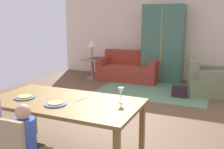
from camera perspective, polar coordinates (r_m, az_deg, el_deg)
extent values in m
cube|color=brown|center=(4.93, 3.82, -8.39)|extent=(6.80, 6.30, 0.02)
cube|color=beige|center=(7.72, 12.12, 9.13)|extent=(6.80, 0.10, 2.70)
cube|color=brown|center=(3.16, -10.39, -5.97)|extent=(1.81, 0.94, 0.04)
cube|color=brown|center=(4.09, -16.93, -7.76)|extent=(0.06, 0.06, 0.72)
cube|color=brown|center=(3.31, 6.63, -12.08)|extent=(0.06, 0.06, 0.72)
cylinder|color=slate|center=(3.36, -18.66, -4.82)|extent=(0.25, 0.25, 0.02)
cylinder|color=#E6A44B|center=(3.36, -18.68, -4.57)|extent=(0.17, 0.17, 0.01)
cylinder|color=#52719E|center=(3.01, -12.31, -6.39)|extent=(0.25, 0.25, 0.02)
cylinder|color=gold|center=(3.01, -12.33, -6.12)|extent=(0.17, 0.17, 0.01)
cylinder|color=silver|center=(3.02, 1.97, -6.22)|extent=(0.06, 0.06, 0.01)
cylinder|color=silver|center=(3.00, 1.98, -5.35)|extent=(0.01, 0.01, 0.09)
cone|color=silver|center=(2.98, 1.99, -3.69)|extent=(0.07, 0.07, 0.09)
cube|color=silver|center=(3.27, -14.87, -5.15)|extent=(0.03, 0.15, 0.01)
cube|color=silver|center=(3.15, -6.91, -5.48)|extent=(0.06, 0.17, 0.01)
cube|color=tan|center=(2.52, -22.53, -13.49)|extent=(0.42, 0.05, 0.42)
cylinder|color=#3858AB|center=(2.70, -18.64, -12.47)|extent=(0.22, 0.22, 0.33)
sphere|color=tan|center=(2.62, -18.98, -7.80)|extent=(0.15, 0.15, 0.15)
cube|color=#5B7E5B|center=(6.43, 9.05, -3.46)|extent=(2.60, 1.80, 0.01)
cube|color=#973426|center=(7.40, 3.68, 0.34)|extent=(1.71, 0.84, 0.42)
cube|color=#973426|center=(7.64, 4.59, 3.83)|extent=(1.71, 0.20, 0.40)
cube|color=#973426|center=(7.63, -1.71, 3.09)|extent=(0.18, 0.84, 0.20)
cube|color=#973426|center=(7.12, 9.52, 2.28)|extent=(0.18, 0.84, 0.20)
cube|color=#707754|center=(6.40, 20.21, -2.24)|extent=(0.99, 1.00, 0.42)
cube|color=#707754|center=(6.28, 17.41, 1.51)|extent=(0.36, 0.87, 0.40)
cube|color=#707754|center=(6.01, 20.83, -0.15)|extent=(0.86, 0.34, 0.20)
cube|color=#707754|center=(6.66, 20.03, 1.04)|extent=(0.86, 0.34, 0.20)
cube|color=#3E6551|center=(7.36, 11.18, 6.69)|extent=(1.10, 0.56, 2.10)
cube|color=gold|center=(7.09, 10.68, 6.51)|extent=(0.02, 0.01, 1.89)
sphere|color=gold|center=(7.09, 10.20, 6.54)|extent=(0.04, 0.04, 0.04)
sphere|color=gold|center=(7.07, 11.15, 6.48)|extent=(0.04, 0.04, 0.04)
cube|color=#A47B5E|center=(7.58, -4.38, 3.34)|extent=(0.56, 0.56, 0.03)
cylinder|color=#A47B5E|center=(7.62, -4.34, 1.18)|extent=(0.08, 0.08, 0.55)
cylinder|color=#A47B5E|center=(7.68, -4.31, -0.72)|extent=(0.36, 0.36, 0.03)
cylinder|color=brown|center=(7.57, -4.38, 3.52)|extent=(0.16, 0.16, 0.02)
cylinder|color=brown|center=(7.55, -4.40, 4.87)|extent=(0.02, 0.02, 0.34)
cone|color=beige|center=(7.52, -4.43, 6.84)|extent=(0.26, 0.26, 0.18)
cube|color=#A03633|center=(7.47, -2.97, 3.46)|extent=(0.22, 0.16, 0.03)
cube|color=#274E85|center=(7.54, -3.10, 3.76)|extent=(0.22, 0.16, 0.03)
cube|color=black|center=(5.99, 14.59, -3.62)|extent=(0.32, 0.16, 0.26)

